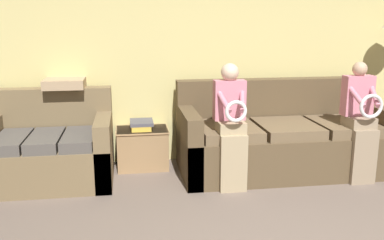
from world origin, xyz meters
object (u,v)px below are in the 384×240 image
(side_shelf, at_px, (143,148))
(throw_pillow, at_px, (65,83))
(couch_side, at_px, (49,150))
(couch_main, at_px, (281,140))
(child_left_seated, at_px, (231,121))
(child_right_seated, at_px, (360,117))
(book_stack, at_px, (141,125))

(side_shelf, xyz_separation_m, throw_pillow, (-0.82, 0.06, 0.75))
(couch_side, xyz_separation_m, throw_pillow, (0.16, 0.33, 0.66))
(side_shelf, bearing_deg, couch_main, -11.46)
(child_left_seated, distance_m, side_shelf, 1.21)
(child_right_seated, xyz_separation_m, book_stack, (-2.24, 0.74, -0.17))
(couch_side, distance_m, throw_pillow, 0.75)
(book_stack, bearing_deg, child_left_seated, -40.48)
(child_left_seated, bearing_deg, book_stack, 139.52)
(side_shelf, bearing_deg, couch_side, -165.09)
(couch_main, xyz_separation_m, side_shelf, (-1.54, 0.31, -0.11))
(couch_main, xyz_separation_m, book_stack, (-1.55, 0.32, 0.16))
(couch_main, bearing_deg, child_left_seated, -148.72)
(side_shelf, relative_size, book_stack, 1.85)
(couch_side, relative_size, side_shelf, 2.21)
(couch_side, relative_size, throw_pillow, 3.05)
(couch_main, distance_m, child_right_seated, 0.87)
(couch_main, distance_m, couch_side, 2.53)
(throw_pillow, bearing_deg, side_shelf, -4.45)
(couch_main, relative_size, side_shelf, 3.86)
(couch_main, relative_size, couch_side, 1.74)
(couch_side, relative_size, child_right_seated, 1.05)
(book_stack, bearing_deg, couch_side, -164.74)
(couch_side, bearing_deg, child_right_seated, -8.37)
(child_right_seated, distance_m, side_shelf, 2.39)
(couch_side, height_order, child_left_seated, child_left_seated)
(couch_main, xyz_separation_m, throw_pillow, (-2.37, 0.38, 0.64))
(child_left_seated, distance_m, child_right_seated, 1.38)
(couch_main, xyz_separation_m, child_right_seated, (0.69, -0.42, 0.33))
(couch_side, height_order, side_shelf, couch_side)
(couch_main, bearing_deg, child_right_seated, -31.55)
(couch_main, distance_m, child_left_seated, 0.87)
(child_left_seated, relative_size, book_stack, 3.92)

